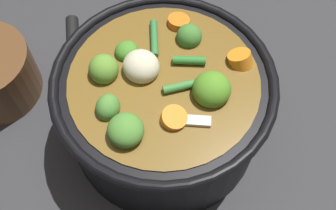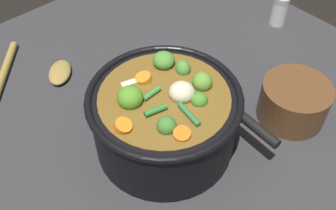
% 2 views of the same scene
% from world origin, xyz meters
% --- Properties ---
extents(ground_plane, '(1.10, 1.10, 0.00)m').
position_xyz_m(ground_plane, '(0.00, 0.00, 0.00)').
color(ground_plane, '#2D2D30').
extents(cooking_pot, '(0.26, 0.26, 0.15)m').
position_xyz_m(cooking_pot, '(0.00, -0.00, 0.07)').
color(cooking_pot, black).
rests_on(cooking_pot, ground_plane).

